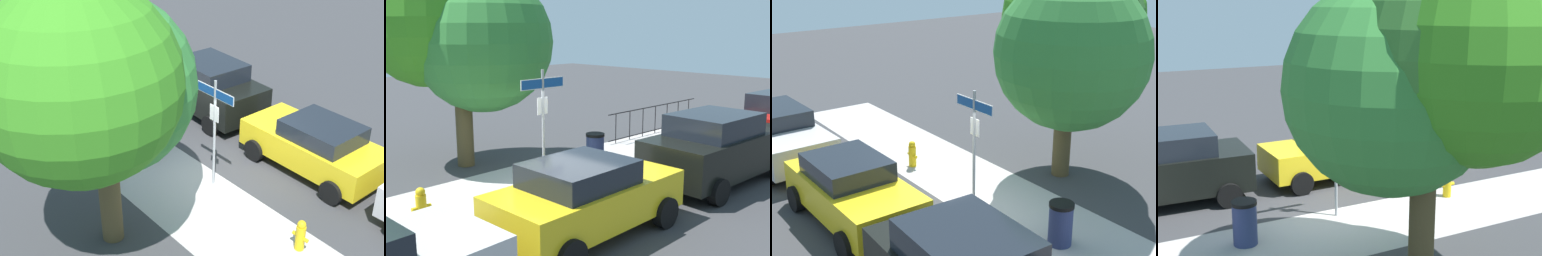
% 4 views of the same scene
% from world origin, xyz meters
% --- Properties ---
extents(ground_plane, '(60.00, 60.00, 0.00)m').
position_xyz_m(ground_plane, '(0.00, 0.00, 0.00)').
color(ground_plane, '#38383A').
extents(sidewalk_strip, '(24.00, 2.60, 0.00)m').
position_xyz_m(sidewalk_strip, '(2.00, 1.30, 0.00)').
color(sidewalk_strip, '#AEA8A4').
rests_on(sidewalk_strip, ground_plane).
extents(street_sign, '(1.34, 0.07, 3.01)m').
position_xyz_m(street_sign, '(-0.03, 0.40, 2.07)').
color(street_sign, '#9EA0A5').
rests_on(street_sign, ground_plane).
extents(shade_tree, '(4.96, 5.03, 6.21)m').
position_xyz_m(shade_tree, '(-0.25, 3.87, 3.98)').
color(shade_tree, brown).
rests_on(shade_tree, ground_plane).
extents(car_yellow, '(4.02, 2.03, 1.54)m').
position_xyz_m(car_yellow, '(-1.25, -2.23, 0.80)').
color(car_yellow, gold).
rests_on(car_yellow, ground_plane).
extents(car_black, '(4.52, 2.29, 1.86)m').
position_xyz_m(car_black, '(3.55, -2.36, 0.94)').
color(car_black, black).
rests_on(car_black, ground_plane).
extents(car_red, '(4.59, 2.22, 1.91)m').
position_xyz_m(car_red, '(8.35, -2.20, 0.96)').
color(car_red, red).
rests_on(car_red, ground_plane).
extents(car_orange, '(4.64, 2.25, 1.94)m').
position_xyz_m(car_orange, '(13.15, -2.05, 0.97)').
color(car_orange, orange).
rests_on(car_orange, ground_plane).
extents(iron_fence, '(5.41, 0.04, 1.07)m').
position_xyz_m(iron_fence, '(7.28, 2.30, 0.57)').
color(iron_fence, black).
rests_on(iron_fence, ground_plane).
extents(fire_hydrant, '(0.42, 0.22, 0.78)m').
position_xyz_m(fire_hydrant, '(-3.23, 0.60, 0.38)').
color(fire_hydrant, yellow).
rests_on(fire_hydrant, ground_plane).
extents(trash_bin, '(0.55, 0.55, 0.98)m').
position_xyz_m(trash_bin, '(2.39, 0.90, 0.49)').
color(trash_bin, navy).
rests_on(trash_bin, ground_plane).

